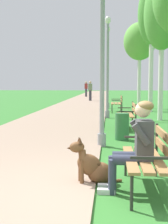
% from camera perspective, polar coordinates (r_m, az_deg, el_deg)
% --- Properties ---
extents(ground_plane, '(120.00, 120.00, 0.00)m').
position_cam_1_polar(ground_plane, '(4.08, 4.22, -16.00)').
color(ground_plane, '#33752D').
extents(paved_path, '(3.51, 60.00, 0.04)m').
position_cam_1_polar(paved_path, '(27.91, 0.71, 2.31)').
color(paved_path, gray).
rests_on(paved_path, ground).
extents(park_bench_near, '(0.55, 1.50, 0.85)m').
position_cam_1_polar(park_bench_near, '(4.38, 12.07, -7.60)').
color(park_bench_near, olive).
rests_on(park_bench_near, ground).
extents(park_bench_mid, '(0.55, 1.50, 0.85)m').
position_cam_1_polar(park_bench_mid, '(10.17, 8.12, -0.21)').
color(park_bench_mid, olive).
rests_on(park_bench_mid, ground).
extents(park_bench_far, '(0.55, 1.50, 0.85)m').
position_cam_1_polar(park_bench_far, '(16.02, 6.21, 1.81)').
color(park_bench_far, olive).
rests_on(park_bench_far, ground).
extents(person_seated_on_near_bench, '(0.74, 0.49, 1.25)m').
position_cam_1_polar(person_seated_on_near_bench, '(4.26, 9.45, -5.61)').
color(person_seated_on_near_bench, '#33384C').
rests_on(person_seated_on_near_bench, ground).
extents(dog_brown, '(0.82, 0.40, 0.71)m').
position_cam_1_polar(dog_brown, '(4.64, 1.62, -9.95)').
color(dog_brown, brown).
rests_on(dog_brown, ground).
extents(lamp_post_near, '(0.24, 0.24, 3.93)m').
position_cam_1_polar(lamp_post_near, '(7.26, 3.34, 9.69)').
color(lamp_post_near, gray).
rests_on(lamp_post_near, ground).
extents(lamp_post_mid, '(0.24, 0.24, 4.25)m').
position_cam_1_polar(lamp_post_mid, '(13.28, 4.33, 8.40)').
color(lamp_post_mid, gray).
rests_on(lamp_post_mid, ground).
extents(lamp_post_far, '(0.24, 0.24, 4.75)m').
position_cam_1_polar(lamp_post_far, '(18.45, 4.40, 8.31)').
color(lamp_post_far, gray).
rests_on(lamp_post_far, ground).
extents(birch_tree_fourth, '(1.43, 1.53, 5.57)m').
position_cam_1_polar(birch_tree_fourth, '(13.06, 14.12, 16.81)').
color(birch_tree_fourth, silver).
rests_on(birch_tree_fourth, ground).
extents(birch_tree_fifth, '(1.44, 1.23, 6.56)m').
position_cam_1_polar(birch_tree_fifth, '(16.96, 12.33, 16.79)').
color(birch_tree_fifth, silver).
rests_on(birch_tree_fifth, ground).
extents(birch_tree_sixth, '(1.88, 1.95, 5.03)m').
position_cam_1_polar(birch_tree_sixth, '(19.02, 10.15, 12.50)').
color(birch_tree_sixth, silver).
rests_on(birch_tree_sixth, ground).
extents(litter_bin, '(0.36, 0.36, 0.70)m').
position_cam_1_polar(litter_bin, '(8.20, 6.97, -2.66)').
color(litter_bin, '#2D6638').
rests_on(litter_bin, ground).
extents(pedestrian_distant, '(0.32, 0.22, 1.65)m').
position_cam_1_polar(pedestrian_distant, '(25.63, 1.15, 3.88)').
color(pedestrian_distant, '#383842').
rests_on(pedestrian_distant, ground).
extents(pedestrian_further_distant, '(0.32, 0.22, 1.65)m').
position_cam_1_polar(pedestrian_further_distant, '(33.21, 0.38, 4.21)').
color(pedestrian_further_distant, '#383842').
rests_on(pedestrian_further_distant, ground).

